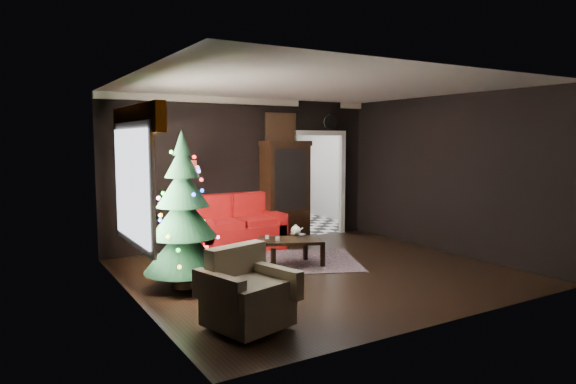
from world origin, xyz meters
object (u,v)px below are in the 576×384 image
christmas_tree (183,212)px  teapot (296,230)px  curio_cabinet (285,194)px  wall_clock (330,122)px  loveseat (237,223)px  coffee_table (290,253)px  floor_lamp (190,211)px  kitchen_table (278,211)px  armchair (248,288)px

christmas_tree → teapot: (2.05, 0.43, -0.51)m
curio_cabinet → wall_clock: 1.88m
wall_clock → teapot: bearing=-137.5°
loveseat → curio_cabinet: size_ratio=0.89×
loveseat → wall_clock: wall_clock is taller
coffee_table → christmas_tree: bearing=-172.9°
loveseat → coffee_table: loveseat is taller
christmas_tree → wall_clock: wall_clock is taller
coffee_table → wall_clock: 3.64m
floor_lamp → kitchen_table: bearing=34.8°
coffee_table → curio_cabinet: bearing=61.8°
coffee_table → wall_clock: size_ratio=3.05×
armchair → loveseat: bearing=50.9°
teapot → kitchen_table: bearing=65.4°
curio_cabinet → coffee_table: (-0.97, -1.80, -0.72)m
teapot → wall_clock: bearing=42.5°
loveseat → curio_cabinet: curio_cabinet is taller
loveseat → christmas_tree: 2.50m
curio_cabinet → floor_lamp: (-2.16, -0.52, -0.12)m
loveseat → christmas_tree: bearing=-132.1°
christmas_tree → coffee_table: (1.82, 0.23, -0.82)m
christmas_tree → coffee_table: bearing=7.1°
christmas_tree → teapot: 2.15m
loveseat → armchair: (-1.56, -3.61, -0.04)m
curio_cabinet → christmas_tree: bearing=-143.9°
teapot → armchair: bearing=-131.5°
loveseat → teapot: loveseat is taller
armchair → teapot: size_ratio=4.31×
christmas_tree → kitchen_table: 4.92m
armchair → wall_clock: bearing=30.0°
loveseat → teapot: 1.44m
loveseat → coffee_table: size_ratio=1.74×
loveseat → kitchen_table: loveseat is taller
armchair → kitchen_table: armchair is taller
floor_lamp → teapot: 1.80m
curio_cabinet → coffee_table: size_ratio=1.95×
loveseat → kitchen_table: 2.45m
coffee_table → teapot: bearing=42.1°
christmas_tree → armchair: size_ratio=2.57×
floor_lamp → coffee_table: 1.85m
loveseat → kitchen_table: size_ratio=2.27×
floor_lamp → christmas_tree: 1.64m
curio_cabinet → armchair: size_ratio=2.36×
floor_lamp → wall_clock: wall_clock is taller
floor_lamp → kitchen_table: (2.81, 1.95, -0.46)m
coffee_table → wall_clock: wall_clock is taller
loveseat → armchair: size_ratio=2.11×
floor_lamp → christmas_tree: size_ratio=0.82×
curio_cabinet → armchair: curio_cabinet is taller
loveseat → curio_cabinet: (1.15, 0.22, 0.45)m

